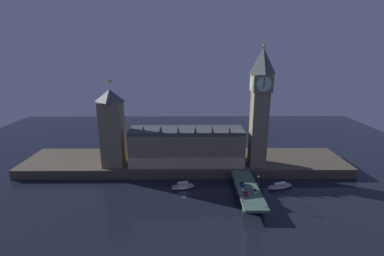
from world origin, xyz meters
TOP-DOWN VIEW (x-y plane):
  - ground_plane at (0.00, 0.00)m, footprint 400.00×400.00m
  - embankment at (0.00, 39.00)m, footprint 220.00×42.00m
  - parliament_hall at (1.30, 31.37)m, footprint 74.30×22.10m
  - clock_tower at (47.12, 26.48)m, footprint 12.26×12.37m
  - victoria_tower at (-46.26, 28.23)m, footprint 13.73×13.73m
  - bridge at (35.21, -5.00)m, footprint 12.00×46.00m
  - car_northbound_lead at (32.57, -1.83)m, footprint 1.97×4.10m
  - car_northbound_trail at (32.57, -12.15)m, footprint 2.07×4.52m
  - car_southbound_lead at (37.85, -10.13)m, footprint 1.86×4.21m
  - pedestrian_near_rail at (29.93, -14.09)m, footprint 0.38×0.38m
  - pedestrian_mid_walk at (40.49, -2.81)m, footprint 0.38×0.38m
  - pedestrian_far_rail at (29.93, 4.87)m, footprint 0.38×0.38m
  - street_lamp_near at (29.53, -19.72)m, footprint 1.34×0.60m
  - street_lamp_mid at (40.89, -5.00)m, footprint 1.34×0.60m
  - street_lamp_far at (29.53, 9.72)m, footprint 1.34×0.60m
  - boat_upstream at (-0.67, 5.45)m, footprint 14.34×7.12m
  - boat_downstream at (56.79, 5.65)m, footprint 16.76×8.51m

SIDE VIEW (x-z plane):
  - ground_plane at x=0.00m, z-range 0.00..0.00m
  - boat_downstream at x=56.79m, z-range -0.46..2.99m
  - boat_upstream at x=-0.67m, z-range -0.57..3.66m
  - embankment at x=0.00m, z-range 0.00..6.14m
  - bridge at x=35.21m, z-range 0.99..6.97m
  - car_southbound_lead at x=37.85m, z-range 5.93..7.34m
  - car_northbound_lead at x=32.57m, z-range 5.93..7.48m
  - car_northbound_trail at x=32.57m, z-range 5.93..7.51m
  - pedestrian_far_rail at x=29.93m, z-range 6.03..7.69m
  - pedestrian_mid_walk at x=40.49m, z-range 6.03..7.75m
  - pedestrian_near_rail at x=29.93m, z-range 6.04..7.87m
  - street_lamp_near at x=29.53m, z-range 6.82..13.50m
  - street_lamp_far at x=29.53m, z-range 6.86..13.87m
  - street_lamp_mid at x=40.89m, z-range 6.87..13.98m
  - parliament_hall at x=1.30m, z-range 3.77..31.89m
  - victoria_tower at x=-46.26m, z-range 3.27..58.91m
  - clock_tower at x=47.12m, z-range 8.41..84.66m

